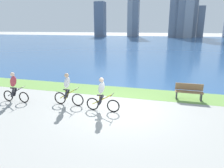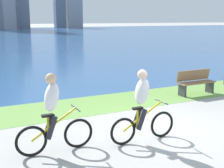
# 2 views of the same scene
# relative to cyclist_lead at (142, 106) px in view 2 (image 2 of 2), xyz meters

# --- Properties ---
(ground_plane) EXTENTS (300.00, 300.00, 0.00)m
(ground_plane) POSITION_rel_cyclist_lead_xyz_m (0.84, 0.45, -0.83)
(ground_plane) COLOR #9E9E99
(grass_strip_bayside) EXTENTS (120.00, 2.14, 0.01)m
(grass_strip_bayside) POSITION_rel_cyclist_lead_xyz_m (0.84, 3.30, -0.83)
(grass_strip_bayside) COLOR #6B9947
(grass_strip_bayside) RESTS_ON ground
(cyclist_lead) EXTENTS (1.68, 0.52, 1.67)m
(cyclist_lead) POSITION_rel_cyclist_lead_xyz_m (0.00, 0.00, 0.00)
(cyclist_lead) COLOR black
(cyclist_lead) RESTS_ON ground
(cyclist_trailing) EXTENTS (1.67, 0.52, 1.70)m
(cyclist_trailing) POSITION_rel_cyclist_lead_xyz_m (-1.96, 0.31, 0.01)
(cyclist_trailing) COLOR black
(cyclist_trailing) RESTS_ON ground
(bench_near_path) EXTENTS (1.50, 0.47, 0.90)m
(bench_near_path) POSITION_rel_cyclist_lead_xyz_m (4.16, 2.95, -0.38)
(bench_near_path) COLOR olive
(bench_near_path) RESTS_ON ground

